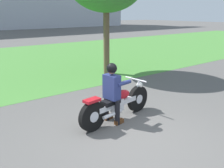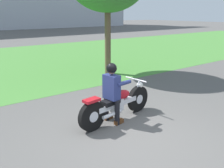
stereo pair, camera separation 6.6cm
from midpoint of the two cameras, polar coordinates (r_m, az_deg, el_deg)
name	(u,v)px [view 2 (the right image)]	position (r m, az deg, el deg)	size (l,w,h in m)	color
ground	(133,139)	(5.00, 5.49, -12.98)	(120.00, 120.00, 0.00)	#565451
grass_verge	(11,63)	(13.24, -22.93, 4.69)	(60.00, 12.00, 0.01)	#478438
motorcycle_lead	(117,104)	(5.63, 1.61, -4.81)	(2.21, 0.68, 0.89)	black
rider_lead	(112,88)	(5.38, 0.38, -1.06)	(0.59, 0.51, 1.42)	black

